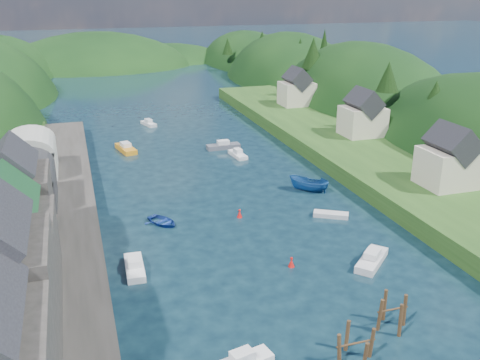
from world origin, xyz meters
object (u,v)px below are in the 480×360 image
object	(u,v)px
piling_cluster_far	(392,315)
channel_buoy_far	(240,214)
channel_buoy_near	(291,262)
piling_cluster_near	(355,349)

from	to	relation	value
piling_cluster_far	channel_buoy_far	size ratio (longest dim) A/B	3.29
channel_buoy_near	channel_buoy_far	distance (m)	13.65
piling_cluster_near	piling_cluster_far	xyz separation A→B (m)	(5.05, 2.86, 0.17)
piling_cluster_near	piling_cluster_far	bearing A→B (deg)	29.52
piling_cluster_near	channel_buoy_near	bearing A→B (deg)	86.11
piling_cluster_near	channel_buoy_near	world-z (taller)	piling_cluster_near
piling_cluster_far	channel_buoy_far	xyz separation A→B (m)	(-5.38, 25.87, -0.76)
piling_cluster_near	channel_buoy_near	distance (m)	15.20
piling_cluster_near	channel_buoy_far	size ratio (longest dim) A/B	3.02
channel_buoy_far	piling_cluster_far	bearing A→B (deg)	-78.26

